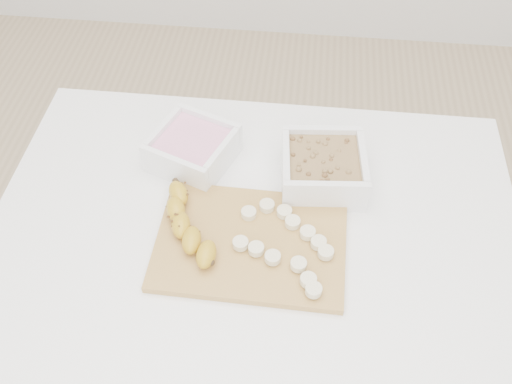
# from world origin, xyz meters

# --- Properties ---
(ground) EXTENTS (3.50, 3.50, 0.00)m
(ground) POSITION_xyz_m (0.00, 0.00, 0.00)
(ground) COLOR #C6AD89
(ground) RESTS_ON ground
(table) EXTENTS (1.00, 0.70, 0.75)m
(table) POSITION_xyz_m (0.00, 0.00, 0.65)
(table) COLOR white
(table) RESTS_ON ground
(bowl_yogurt) EXTENTS (0.19, 0.19, 0.07)m
(bowl_yogurt) POSITION_xyz_m (-0.14, 0.15, 0.79)
(bowl_yogurt) COLOR white
(bowl_yogurt) RESTS_ON table
(bowl_granola) EXTENTS (0.17, 0.17, 0.08)m
(bowl_granola) POSITION_xyz_m (0.12, 0.13, 0.79)
(bowl_granola) COLOR white
(bowl_granola) RESTS_ON table
(cutting_board) EXTENTS (0.35, 0.25, 0.01)m
(cutting_board) POSITION_xyz_m (-0.00, -0.05, 0.76)
(cutting_board) COLOR #B89047
(cutting_board) RESTS_ON table
(banana) EXTENTS (0.11, 0.21, 0.03)m
(banana) POSITION_xyz_m (-0.11, -0.04, 0.78)
(banana) COLOR #B3891B
(banana) RESTS_ON cutting_board
(banana_slices) EXTENTS (0.18, 0.20, 0.02)m
(banana_slices) POSITION_xyz_m (0.06, -0.05, 0.77)
(banana_slices) COLOR beige
(banana_slices) RESTS_ON cutting_board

